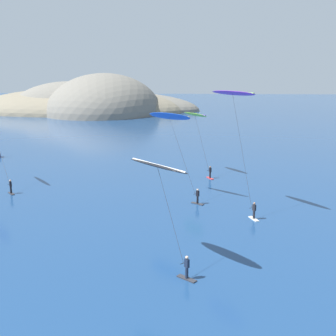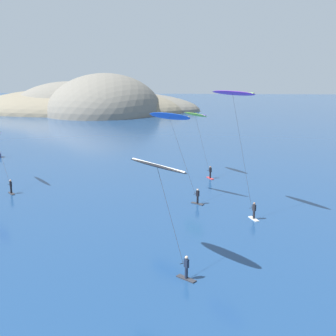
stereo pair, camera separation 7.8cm
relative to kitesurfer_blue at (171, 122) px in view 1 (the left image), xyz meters
name	(u,v)px [view 1 (the left image)]	position (x,y,z in m)	size (l,w,h in m)	color
headland_island	(90,112)	(-40.15, 110.84, -8.59)	(87.96, 59.58, 28.77)	#7A705B
kitesurfer_blue	(171,122)	(0.00, 0.00, 0.00)	(6.81, 5.40, 9.72)	#2D2D33
kitesurfer_lime	(196,119)	(2.46, 12.17, -0.92)	(4.80, 6.32, 8.67)	red
kitesurfer_black	(159,172)	(0.63, -17.49, -1.62)	(5.71, 5.68, 7.70)	#2D2D33
kitesurfer_purple	(234,102)	(6.55, -4.16, 2.46)	(5.09, 6.45, 12.26)	silver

